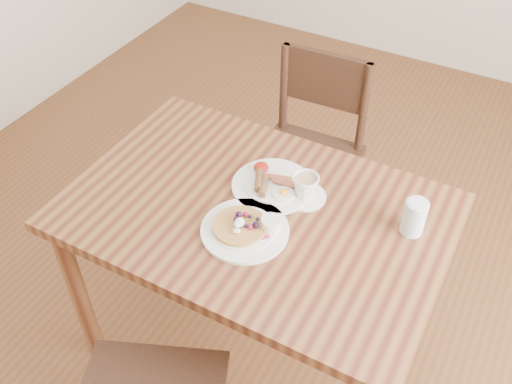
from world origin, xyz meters
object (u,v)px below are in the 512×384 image
at_px(teacup_saucer, 305,188).
at_px(water_glass, 414,217).
at_px(dining_table, 256,230).
at_px(chair_far, 309,148).
at_px(breakfast_plate, 271,184).
at_px(pancake_plate, 246,228).

distance_m(teacup_saucer, water_glass, 0.35).
distance_m(dining_table, chair_far, 0.69).
distance_m(breakfast_plate, teacup_saucer, 0.12).
height_order(dining_table, chair_far, chair_far).
bearing_deg(water_glass, dining_table, -163.00).
bearing_deg(dining_table, water_glass, 17.00).
xyz_separation_m(dining_table, water_glass, (0.46, 0.14, 0.16)).
relative_size(dining_table, teacup_saucer, 8.57).
distance_m(chair_far, water_glass, 0.83).
distance_m(chair_far, breakfast_plate, 0.62).
bearing_deg(chair_far, water_glass, 134.86).
relative_size(dining_table, breakfast_plate, 4.44).
xyz_separation_m(teacup_saucer, water_glass, (0.35, 0.02, 0.02)).
relative_size(dining_table, chair_far, 1.36).
bearing_deg(teacup_saucer, dining_table, -133.44).
relative_size(dining_table, pancake_plate, 4.44).
bearing_deg(chair_far, pancake_plate, 96.84).
bearing_deg(pancake_plate, teacup_saucer, 67.77).
bearing_deg(pancake_plate, water_glass, 29.06).
height_order(pancake_plate, water_glass, water_glass).
relative_size(pancake_plate, teacup_saucer, 1.93).
bearing_deg(dining_table, teacup_saucer, 46.56).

